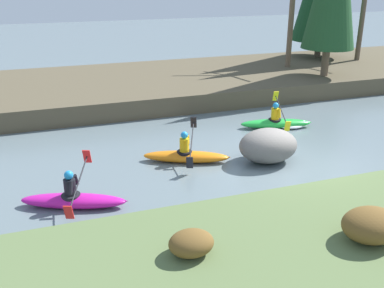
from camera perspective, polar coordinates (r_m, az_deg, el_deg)
The scene contains 10 objects.
ground_plane at distance 14.16m, azimuth 12.32°, elevation -2.86°, with size 90.00×90.00×0.00m, color slate.
riverbank_far at distance 22.77m, azimuth -0.82°, elevation 7.86°, with size 44.00×8.07×0.82m.
bare_tree_upstream at distance 24.81m, azimuth 12.47°, elevation 15.40°, with size 3.00×2.96×5.39m.
bare_tree_mid_upstream at distance 27.83m, azimuth 20.84°, elevation 15.26°, with size 3.07×3.03×5.52m.
shrub_clump_nearest at distance 8.76m, azimuth -0.10°, elevation -12.47°, with size 0.89×0.74×0.48m.
shrub_clump_second at distance 9.81m, azimuth 21.81°, elevation -9.52°, with size 1.24×1.03×0.67m.
kayaker_lead at distance 17.53m, azimuth 10.97°, elevation 2.66°, with size 2.78×2.04×1.20m.
kayaker_middle at distance 14.12m, azimuth -0.67°, elevation -1.42°, with size 2.72×1.98×1.20m.
kayaker_trailing at distance 11.88m, azimuth -14.74°, elevation -6.77°, with size 2.73×1.99×1.20m.
boulder_midstream at distance 14.24m, azimuth 9.65°, elevation -0.20°, with size 1.89×1.48×1.07m.
Camera 1 is at (-7.02, -10.92, 5.65)m, focal length 42.00 mm.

